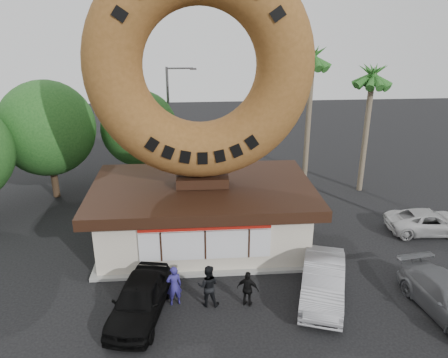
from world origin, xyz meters
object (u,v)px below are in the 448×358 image
giant_donut (200,67)px  car_silver (323,281)px  donut_shop (203,212)px  car_white (429,222)px  car_black (140,299)px  person_right (248,289)px  street_lamp (171,118)px  person_left (174,286)px  person_center (208,286)px

giant_donut → car_silver: bearing=-46.7°
donut_shop → giant_donut: size_ratio=1.05×
car_white → car_black: bearing=114.6°
person_right → donut_shop: bearing=-50.4°
street_lamp → person_left: 15.58m
person_right → car_white: size_ratio=0.35×
donut_shop → person_right: (1.65, -5.48, -0.97)m
street_lamp → car_black: street_lamp is taller
street_lamp → car_white: street_lamp is taller
donut_shop → person_left: size_ratio=6.26×
giant_donut → car_white: giant_donut is taller
person_right → car_black: person_right is taller
street_lamp → person_left: bearing=-88.2°
donut_shop → person_left: bearing=-105.1°
giant_donut → street_lamp: 11.18m
car_black → giant_donut: bearing=75.8°
giant_donut → car_white: size_ratio=2.33×
giant_donut → car_black: (-2.74, -5.80, -8.33)m
giant_donut → car_white: (12.47, 0.14, -8.49)m
person_left → person_right: 3.05m
street_lamp → person_right: street_lamp is taller
giant_donut → person_left: bearing=-105.1°
donut_shop → car_white: bearing=0.7°
giant_donut → car_white: 15.08m
person_left → car_black: person_left is taller
person_left → person_center: (1.40, -0.17, 0.03)m
giant_donut → person_center: (0.01, -5.32, -8.20)m
donut_shop → person_left: 5.39m
giant_donut → person_center: 9.77m
donut_shop → person_right: 5.80m
person_left → person_center: 1.41m
street_lamp → person_right: 16.31m
giant_donut → car_black: size_ratio=2.31×
car_silver → car_white: bearing=53.5°
car_black → car_silver: size_ratio=0.94×
person_left → car_silver: 6.29m
person_center → car_silver: size_ratio=0.38×
donut_shop → person_right: donut_shop is taller
person_center → car_white: 13.60m
person_center → car_black: size_ratio=0.40×
car_silver → car_white: (7.57, 5.33, -0.17)m
giant_donut → person_left: giant_donut is taller
giant_donut → car_black: giant_donut is taller
giant_donut → person_right: bearing=-73.3°
person_right → person_center: bearing=16.8°
street_lamp → person_center: (1.87, -15.32, -3.56)m
donut_shop → person_center: 5.37m
giant_donut → person_right: (1.65, -5.49, -8.33)m
person_left → car_silver: bearing=164.3°
street_lamp → car_black: size_ratio=1.73×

